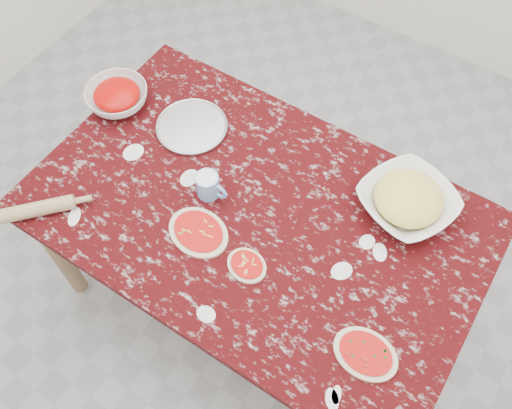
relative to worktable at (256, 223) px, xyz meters
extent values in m
plane|color=gray|center=(0.00, 0.00, -0.67)|extent=(4.00, 4.00, 0.00)
cube|color=#320507|center=(0.00, 0.00, 0.06)|extent=(1.60, 1.00, 0.04)
cube|color=#856A4B|center=(0.00, 0.00, 0.00)|extent=(1.50, 0.90, 0.08)
cylinder|color=#856A4B|center=(-0.72, -0.42, -0.31)|extent=(0.07, 0.07, 0.71)
cylinder|color=#856A4B|center=(-0.72, 0.42, -0.31)|extent=(0.07, 0.07, 0.71)
cylinder|color=#856A4B|center=(0.72, 0.42, -0.31)|extent=(0.07, 0.07, 0.71)
cylinder|color=#B2B2B7|center=(-0.42, 0.19, 0.09)|extent=(0.36, 0.36, 0.01)
imported|color=white|center=(-0.74, 0.13, 0.12)|extent=(0.29, 0.29, 0.08)
imported|color=white|center=(0.44, 0.30, 0.12)|extent=(0.42, 0.42, 0.08)
cylinder|color=#71A0E2|center=(-0.19, -0.03, 0.13)|extent=(0.08, 0.08, 0.10)
torus|color=#71A0E2|center=(-0.14, -0.02, 0.13)|extent=(0.07, 0.01, 0.07)
cylinder|color=silver|center=(-0.19, -0.03, 0.17)|extent=(0.07, 0.07, 0.01)
ellipsoid|color=beige|center=(-0.12, -0.18, 0.09)|extent=(0.25, 0.21, 0.01)
ellipsoid|color=red|center=(-0.12, -0.18, 0.10)|extent=(0.20, 0.17, 0.00)
ellipsoid|color=beige|center=(0.09, -0.20, 0.09)|extent=(0.16, 0.14, 0.01)
ellipsoid|color=red|center=(0.09, -0.20, 0.10)|extent=(0.13, 0.12, 0.00)
ellipsoid|color=beige|center=(0.56, -0.25, 0.09)|extent=(0.21, 0.16, 0.01)
ellipsoid|color=red|center=(0.56, -0.25, 0.10)|extent=(0.17, 0.13, 0.00)
cylinder|color=tan|center=(-0.64, -0.42, 0.11)|extent=(0.22, 0.23, 0.05)
camera|label=1|loc=(0.55, -0.85, 1.77)|focal=38.80mm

